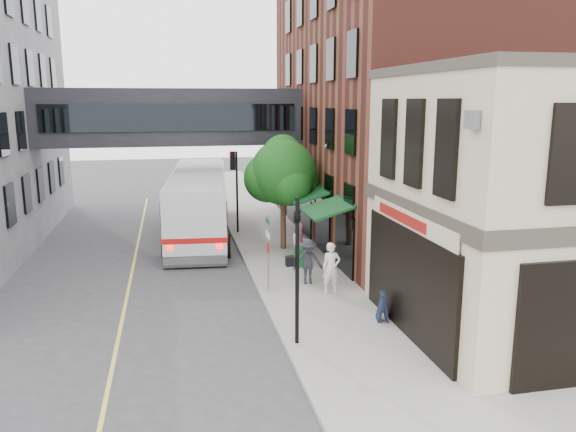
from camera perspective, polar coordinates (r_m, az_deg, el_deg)
name	(u,v)px	position (r m, az deg, el deg)	size (l,w,h in m)	color
ground	(299,380)	(15.78, 1.11, -16.30)	(120.00, 120.00, 0.00)	#38383A
sidewalk_main	(276,245)	(28.99, -1.26, -2.94)	(4.00, 60.00, 0.15)	gray
corner_building	(557,201)	(19.99, 25.68, 1.35)	(10.19, 8.12, 8.45)	beige
brick_building	(418,108)	(31.44, 13.03, 10.66)	(13.76, 18.00, 14.00)	#5B251C
skyway_bridge	(171,117)	(31.58, -11.79, 9.83)	(14.00, 3.18, 3.00)	black
traffic_signal_near	(296,253)	(16.56, 0.84, -3.79)	(0.44, 0.22, 4.60)	black
traffic_signal_far	(234,175)	(31.02, -5.49, 4.13)	(0.53, 0.28, 4.50)	black
street_sign_pole	(268,245)	(21.57, -2.04, -3.00)	(0.08, 0.75, 3.00)	gray
street_tree	(282,173)	(27.53, -0.60, 4.42)	(3.80, 3.20, 5.60)	#382619
lane_marking	(131,278)	(24.77, -15.69, -6.13)	(0.12, 40.00, 0.01)	#D8CC4C
bus	(199,200)	(31.33, -9.03, 1.59)	(4.06, 13.31, 3.53)	silver
pedestrian_a	(331,268)	(21.57, 4.43, -5.26)	(0.71, 0.47, 1.94)	white
pedestrian_b	(300,243)	(25.46, 1.24, -2.73)	(0.88, 0.69, 1.81)	pink
pedestrian_c	(308,262)	(22.50, 2.06, -4.68)	(1.18, 0.68, 1.83)	#22242A
newspaper_box	(298,258)	(24.88, 1.07, -4.24)	(0.42, 0.37, 0.84)	#16632C
sandwich_board	(383,307)	(19.25, 9.59, -9.08)	(0.34, 0.53, 0.95)	black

